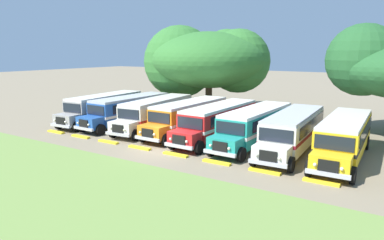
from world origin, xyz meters
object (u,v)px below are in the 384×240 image
object	(u,v)px
parked_bus_slot_5	(256,124)
parked_bus_slot_2	(156,112)
parked_bus_slot_0	(104,107)
parked_bus_slot_1	(129,109)
parked_bus_slot_3	(189,115)
parked_bus_slot_4	(218,120)
parked_bus_slot_7	(344,136)
parked_bus_slot_6	(293,130)
broad_shade_tree	(208,60)

from	to	relation	value
parked_bus_slot_5	parked_bus_slot_2	bearing A→B (deg)	-90.38
parked_bus_slot_0	parked_bus_slot_1	xyz separation A→B (m)	(3.26, 0.32, 0.00)
parked_bus_slot_3	parked_bus_slot_4	size ratio (longest dim) A/B	1.00
parked_bus_slot_5	parked_bus_slot_7	size ratio (longest dim) A/B	1.00
parked_bus_slot_0	parked_bus_slot_4	bearing A→B (deg)	86.02
parked_bus_slot_6	broad_shade_tree	bearing A→B (deg)	-131.95
parked_bus_slot_1	parked_bus_slot_5	size ratio (longest dim) A/B	1.00
parked_bus_slot_0	parked_bus_slot_5	xyz separation A→B (m)	(16.90, 0.03, 0.00)
parked_bus_slot_1	parked_bus_slot_5	xyz separation A→B (m)	(13.64, -0.30, 0.00)
parked_bus_slot_3	broad_shade_tree	world-z (taller)	broad_shade_tree
parked_bus_slot_2	parked_bus_slot_4	size ratio (longest dim) A/B	1.01
parked_bus_slot_1	parked_bus_slot_4	bearing A→B (deg)	89.60
parked_bus_slot_2	parked_bus_slot_1	bearing A→B (deg)	-94.71
parked_bus_slot_3	parked_bus_slot_5	bearing A→B (deg)	86.95
parked_bus_slot_0	parked_bus_slot_1	size ratio (longest dim) A/B	1.01
parked_bus_slot_0	parked_bus_slot_6	bearing A→B (deg)	84.89
parked_bus_slot_2	parked_bus_slot_7	xyz separation A→B (m)	(16.84, -0.69, 0.00)
parked_bus_slot_0	broad_shade_tree	xyz separation A→B (m)	(6.23, 11.04, 4.66)
parked_bus_slot_2	parked_bus_slot_5	world-z (taller)	same
parked_bus_slot_3	parked_bus_slot_6	distance (m)	9.75
parked_bus_slot_1	parked_bus_slot_3	size ratio (longest dim) A/B	1.00
parked_bus_slot_6	parked_bus_slot_7	bearing A→B (deg)	87.68
parked_bus_slot_3	parked_bus_slot_5	size ratio (longest dim) A/B	1.00
parked_bus_slot_2	parked_bus_slot_7	size ratio (longest dim) A/B	1.01
parked_bus_slot_2	broad_shade_tree	world-z (taller)	broad_shade_tree
parked_bus_slot_6	parked_bus_slot_3	bearing A→B (deg)	-97.23
parked_bus_slot_5	parked_bus_slot_7	bearing A→B (deg)	88.14
parked_bus_slot_5	parked_bus_slot_0	bearing A→B (deg)	-88.51
parked_bus_slot_0	parked_bus_slot_2	distance (m)	6.69
parked_bus_slot_6	parked_bus_slot_5	bearing A→B (deg)	-99.32
parked_bus_slot_7	parked_bus_slot_4	bearing A→B (deg)	-93.79
broad_shade_tree	parked_bus_slot_1	bearing A→B (deg)	-105.49
parked_bus_slot_5	parked_bus_slot_6	size ratio (longest dim) A/B	1.00
parked_bus_slot_0	parked_bus_slot_4	size ratio (longest dim) A/B	1.01
parked_bus_slot_7	broad_shade_tree	world-z (taller)	broad_shade_tree
parked_bus_slot_1	parked_bus_slot_7	bearing A→B (deg)	89.33
parked_bus_slot_3	parked_bus_slot_1	bearing A→B (deg)	-87.88
broad_shade_tree	parked_bus_slot_7	bearing A→B (deg)	-33.36
parked_bus_slot_0	parked_bus_slot_2	size ratio (longest dim) A/B	1.00
parked_bus_slot_7	broad_shade_tree	bearing A→B (deg)	-124.98
parked_bus_slot_0	parked_bus_slot_2	world-z (taller)	same
parked_bus_slot_0	parked_bus_slot_1	bearing A→B (deg)	91.56
parked_bus_slot_5	broad_shade_tree	bearing A→B (deg)	-134.51
parked_bus_slot_3	parked_bus_slot_5	distance (m)	6.63
parked_bus_slot_0	parked_bus_slot_3	bearing A→B (deg)	88.56
parked_bus_slot_6	parked_bus_slot_4	bearing A→B (deg)	-95.73
parked_bus_slot_3	broad_shade_tree	size ratio (longest dim) A/B	0.74
parked_bus_slot_6	parked_bus_slot_7	size ratio (longest dim) A/B	1.00
parked_bus_slot_1	parked_bus_slot_3	bearing A→B (deg)	92.50
parked_bus_slot_1	broad_shade_tree	size ratio (longest dim) A/B	0.74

